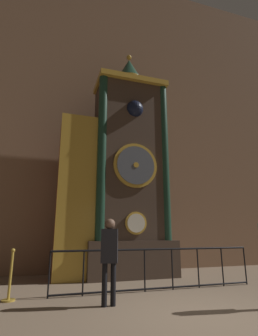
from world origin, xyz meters
The scene contains 6 objects.
ground_plane centered at (0.00, 0.00, 0.00)m, with size 28.00×28.00×0.00m, color #75604C.
cathedral_back_wall centered at (-0.09, 5.98, 6.87)m, with size 24.00×0.32×13.75m.
clock_tower centered at (-0.43, 4.56, 3.45)m, with size 4.03×1.77×8.49m.
railing_fence centered at (0.03, 2.26, 0.57)m, with size 5.42×0.05×1.02m.
visitor_near centered at (-1.52, 1.24, 1.03)m, with size 0.39×0.31×1.71m.
stanchion_post centered at (-3.46, 2.28, 0.35)m, with size 0.28×0.28×1.08m.
Camera 1 is at (-2.86, -4.28, 1.42)m, focal length 28.00 mm.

